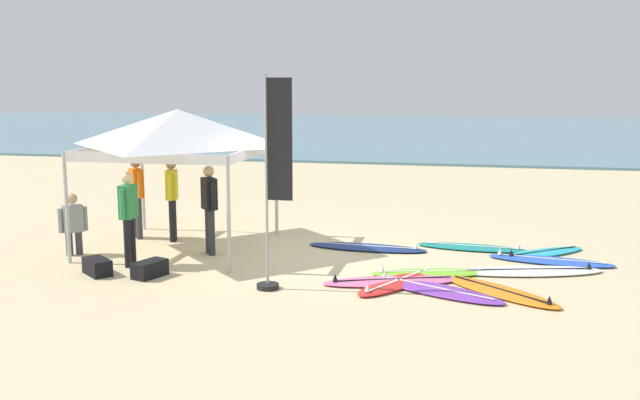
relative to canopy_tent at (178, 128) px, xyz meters
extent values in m
plane|color=beige|center=(2.63, -0.09, -2.39)|extent=(80.00, 80.00, 0.00)
cube|color=#568499|center=(2.63, 32.95, -2.34)|extent=(80.00, 36.00, 0.10)
cylinder|color=#B7B7BC|center=(-1.54, -1.54, -1.36)|extent=(0.07, 0.07, 2.05)
cylinder|color=#B7B7BC|center=(1.54, -1.54, -1.36)|extent=(0.07, 0.07, 2.05)
cylinder|color=#B7B7BC|center=(-1.54, 1.54, -1.36)|extent=(0.07, 0.07, 2.05)
cylinder|color=#B7B7BC|center=(1.54, 1.54, -1.36)|extent=(0.07, 0.07, 2.05)
cube|color=white|center=(0.00, -1.54, -0.43)|extent=(3.08, 0.03, 0.18)
cube|color=white|center=(0.00, 1.54, -0.43)|extent=(3.08, 0.03, 0.18)
cube|color=white|center=(-1.54, 0.00, -0.43)|extent=(0.03, 3.08, 0.18)
cube|color=white|center=(1.54, 0.00, -0.43)|extent=(0.03, 3.08, 0.18)
pyramid|color=white|center=(0.00, 0.00, 0.01)|extent=(3.20, 3.20, 0.70)
ellipsoid|color=navy|center=(3.63, 0.68, -2.35)|extent=(2.41, 0.80, 0.07)
cube|color=white|center=(3.63, 0.68, -2.32)|extent=(2.02, 0.18, 0.01)
cone|color=white|center=(4.60, 0.62, -2.26)|extent=(0.09, 0.09, 0.12)
ellipsoid|color=white|center=(6.65, -0.50, -2.35)|extent=(2.66, 1.32, 0.07)
cube|color=black|center=(6.65, -0.50, -2.32)|extent=(2.13, 0.60, 0.01)
cone|color=black|center=(7.67, -0.24, -2.26)|extent=(0.09, 0.09, 0.12)
ellipsoid|color=pink|center=(4.39, -1.62, -2.35)|extent=(2.42, 1.39, 0.07)
cube|color=black|center=(4.39, -1.62, -2.32)|extent=(1.89, 0.72, 0.01)
cone|color=black|center=(3.49, -1.95, -2.26)|extent=(0.09, 0.09, 0.12)
ellipsoid|color=blue|center=(7.08, 0.34, -2.35)|extent=(2.31, 0.96, 0.07)
cube|color=white|center=(7.08, 0.34, -2.32)|extent=(1.88, 0.36, 0.01)
cone|color=white|center=(6.18, 0.49, -2.26)|extent=(0.09, 0.09, 0.12)
ellipsoid|color=#19847F|center=(5.66, 1.12, -2.35)|extent=(2.21, 0.79, 0.07)
cube|color=white|center=(5.66, 1.12, -2.32)|extent=(1.83, 0.22, 0.01)
cone|color=white|center=(6.55, 1.03, -2.26)|extent=(0.09, 0.09, 0.12)
ellipsoid|color=orange|center=(6.11, -1.86, -2.35)|extent=(2.07, 1.92, 0.07)
cube|color=black|center=(6.11, -1.86, -2.32)|extent=(1.45, 1.28, 0.01)
cone|color=black|center=(6.80, -2.46, -2.26)|extent=(0.09, 0.09, 0.12)
ellipsoid|color=red|center=(4.51, -1.63, -2.35)|extent=(1.53, 2.19, 0.07)
cube|color=white|center=(4.51, -1.63, -2.32)|extent=(0.90, 1.65, 0.01)
cone|color=white|center=(4.09, -2.42, -2.26)|extent=(0.09, 0.09, 0.12)
ellipsoid|color=purple|center=(5.12, -1.97, -2.35)|extent=(2.41, 1.67, 0.07)
cube|color=white|center=(5.12, -1.97, -2.32)|extent=(1.82, 0.98, 0.01)
cone|color=white|center=(4.25, -1.52, -2.26)|extent=(0.09, 0.09, 0.12)
ellipsoid|color=#23B2CC|center=(7.01, 0.94, -2.35)|extent=(1.84, 1.63, 0.07)
cube|color=black|center=(7.01, 0.94, -2.32)|extent=(1.31, 1.07, 0.01)
cone|color=black|center=(6.39, 0.44, -2.26)|extent=(0.09, 0.09, 0.12)
ellipsoid|color=#7AD12D|center=(4.99, -0.98, -2.35)|extent=(2.15, 1.10, 0.07)
cube|color=white|center=(4.99, -0.98, -2.32)|extent=(1.71, 0.51, 0.01)
cone|color=white|center=(4.17, -1.20, -2.26)|extent=(0.09, 0.09, 0.12)
cylinder|color=black|center=(-0.34, -1.61, -1.95)|extent=(0.13, 0.13, 0.88)
cylinder|color=black|center=(-0.34, -1.43, -1.95)|extent=(0.13, 0.13, 0.88)
cube|color=#2D8C47|center=(-0.34, -1.52, -1.21)|extent=(0.23, 0.37, 0.60)
sphere|color=beige|center=(-0.34, -1.52, -0.78)|extent=(0.21, 0.21, 0.21)
cylinder|color=#2D8C47|center=(-0.33, -1.75, -1.23)|extent=(0.09, 0.09, 0.54)
cylinder|color=#2D8C47|center=(-0.35, -1.29, -1.23)|extent=(0.09, 0.09, 0.54)
cylinder|color=#2D2D33|center=(0.80, -0.43, -1.95)|extent=(0.13, 0.13, 0.88)
cylinder|color=#2D2D33|center=(0.69, -0.29, -1.95)|extent=(0.13, 0.13, 0.88)
cube|color=black|center=(0.74, -0.36, -1.21)|extent=(0.40, 0.42, 0.60)
sphere|color=tan|center=(0.74, -0.36, -0.78)|extent=(0.21, 0.21, 0.21)
cylinder|color=black|center=(0.89, -0.54, -1.23)|extent=(0.09, 0.09, 0.54)
cylinder|color=black|center=(0.60, -0.18, -1.23)|extent=(0.09, 0.09, 0.54)
cylinder|color=black|center=(-0.45, 0.66, -1.95)|extent=(0.13, 0.13, 0.88)
cylinder|color=black|center=(-0.40, 0.49, -1.95)|extent=(0.13, 0.13, 0.88)
cube|color=yellow|center=(-0.42, 0.57, -1.21)|extent=(0.31, 0.41, 0.60)
sphere|color=#9E7051|center=(-0.42, 0.57, -0.78)|extent=(0.21, 0.21, 0.21)
cylinder|color=yellow|center=(-0.49, 0.79, -1.23)|extent=(0.09, 0.09, 0.54)
cylinder|color=yellow|center=(-0.36, 0.35, -1.23)|extent=(0.09, 0.09, 0.54)
cylinder|color=#383842|center=(-1.32, 0.72, -1.95)|extent=(0.13, 0.13, 0.88)
cylinder|color=#383842|center=(-1.19, 0.59, -1.95)|extent=(0.13, 0.13, 0.88)
cube|color=orange|center=(-1.25, 0.66, -1.21)|extent=(0.41, 0.41, 0.60)
sphere|color=#9E7051|center=(-1.25, 0.66, -0.78)|extent=(0.21, 0.21, 0.21)
cylinder|color=orange|center=(-1.41, 0.82, -1.23)|extent=(0.09, 0.09, 0.54)
cylinder|color=orange|center=(-1.09, 0.49, -1.23)|extent=(0.09, 0.09, 0.54)
cylinder|color=#383842|center=(-1.84, -1.03, -2.16)|extent=(0.13, 0.13, 0.45)
cylinder|color=#383842|center=(-1.71, -0.91, -2.16)|extent=(0.13, 0.13, 0.45)
cube|color=gray|center=(-1.78, -0.97, -1.68)|extent=(0.41, 0.41, 0.52)
sphere|color=tan|center=(-1.78, -0.97, -1.29)|extent=(0.21, 0.21, 0.21)
cylinder|color=gray|center=(-1.94, -1.13, -1.70)|extent=(0.09, 0.09, 0.47)
cylinder|color=gray|center=(-1.61, -0.81, -1.70)|extent=(0.09, 0.09, 0.47)
cylinder|color=#99999E|center=(2.47, -2.37, -0.69)|extent=(0.04, 0.04, 3.40)
cube|color=black|center=(2.69, -2.37, 0.01)|extent=(0.40, 0.02, 1.90)
cylinder|color=black|center=(2.47, -2.37, -2.35)|extent=(0.36, 0.36, 0.08)
cube|color=black|center=(-0.63, -2.17, -2.25)|extent=(0.67, 0.63, 0.28)
cube|color=black|center=(0.31, -2.12, -2.25)|extent=(0.51, 0.67, 0.28)
camera|label=1|loc=(5.64, -13.16, 0.94)|focal=40.60mm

